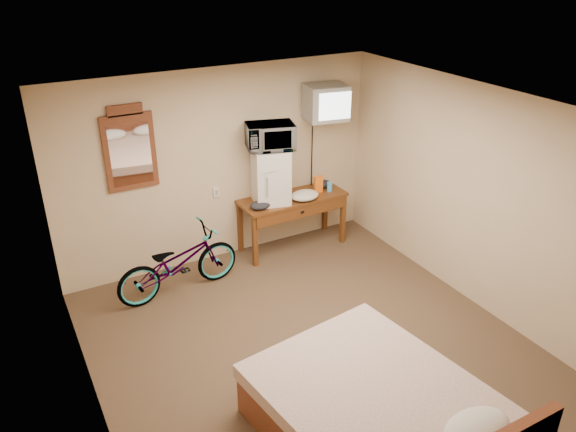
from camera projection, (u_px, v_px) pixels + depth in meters
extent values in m
plane|color=#433221|center=(313.00, 349.00, 5.81)|extent=(4.60, 4.60, 0.00)
plane|color=silver|center=(319.00, 113.00, 4.71)|extent=(4.60, 4.60, 0.00)
cube|color=beige|center=(220.00, 167.00, 7.07)|extent=(4.20, 0.04, 2.50)
cube|color=beige|center=(511.00, 401.00, 3.45)|extent=(4.20, 0.04, 2.50)
cube|color=beige|center=(84.00, 306.00, 4.35)|extent=(0.04, 4.60, 2.50)
cube|color=beige|center=(478.00, 199.00, 6.17)|extent=(0.04, 4.60, 2.50)
cube|color=silver|center=(216.00, 192.00, 7.17)|extent=(0.08, 0.01, 0.13)
cube|color=brown|center=(292.00, 198.00, 7.48)|extent=(1.46, 0.58, 0.04)
cube|color=brown|center=(255.00, 241.00, 7.17)|extent=(0.06, 0.06, 0.71)
cube|color=brown|center=(343.00, 219.00, 7.76)|extent=(0.06, 0.06, 0.71)
cube|color=brown|center=(240.00, 227.00, 7.53)|extent=(0.06, 0.06, 0.71)
cube|color=brown|center=(325.00, 207.00, 8.12)|extent=(0.06, 0.06, 0.71)
cube|color=brown|center=(302.00, 212.00, 7.33)|extent=(1.33, 0.06, 0.16)
cube|color=black|center=(302.00, 212.00, 7.32)|extent=(0.05, 0.02, 0.03)
cube|color=silver|center=(271.00, 176.00, 7.17)|extent=(0.52, 0.51, 0.72)
cube|color=gray|center=(278.00, 171.00, 6.94)|extent=(0.44, 0.01, 0.00)
cylinder|color=gray|center=(267.00, 187.00, 6.95)|extent=(0.02, 0.02, 0.26)
imported|color=silver|center=(270.00, 136.00, 6.94)|extent=(0.67, 0.55, 0.32)
cube|color=orange|center=(318.00, 184.00, 7.56)|extent=(0.12, 0.08, 0.23)
cylinder|color=#45AEEB|center=(330.00, 187.00, 7.61)|extent=(0.07, 0.07, 0.13)
ellipsoid|color=silver|center=(305.00, 195.00, 7.36)|extent=(0.39, 0.30, 0.12)
ellipsoid|color=black|center=(260.00, 205.00, 7.11)|extent=(0.27, 0.20, 0.10)
ellipsoid|color=black|center=(323.00, 184.00, 7.74)|extent=(0.22, 0.18, 0.10)
cube|color=black|center=(315.00, 106.00, 7.39)|extent=(0.14, 0.02, 0.14)
cylinder|color=black|center=(316.00, 106.00, 7.35)|extent=(0.05, 0.30, 0.05)
cube|color=gray|center=(326.00, 102.00, 7.13)|extent=(0.58, 0.51, 0.45)
cube|color=white|center=(335.00, 106.00, 6.96)|extent=(0.42, 0.09, 0.34)
cube|color=black|center=(317.00, 99.00, 7.30)|extent=(0.32, 0.07, 0.28)
cube|color=brown|center=(130.00, 152.00, 6.40)|extent=(0.59, 0.04, 0.89)
cube|color=brown|center=(125.00, 110.00, 6.19)|extent=(0.39, 0.04, 0.13)
cube|color=white|center=(131.00, 154.00, 6.39)|extent=(0.47, 0.01, 0.73)
imported|color=black|center=(178.00, 263.00, 6.61)|extent=(1.56, 0.68, 0.80)
cube|color=brown|center=(380.00, 425.00, 4.63)|extent=(1.77, 2.20, 0.40)
cube|color=beige|center=(382.00, 402.00, 4.52)|extent=(1.81, 2.25, 0.14)
ellipsoid|color=beige|center=(477.00, 429.00, 4.11)|extent=(0.57, 0.35, 0.20)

